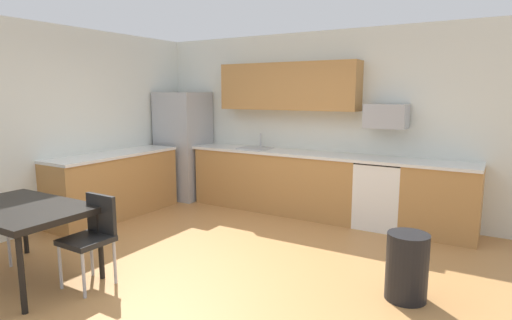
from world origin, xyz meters
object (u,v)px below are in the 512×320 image
Objects in this scene: microwave at (386,116)px; oven_range at (381,194)px; trash_bin at (407,267)px; chair_near_table at (92,233)px; refrigerator at (184,145)px; dining_table at (20,212)px.

oven_range is at bearing -90.00° from microwave.
oven_range reaches higher than trash_bin.
oven_range is 1.52× the size of trash_bin.
refrigerator is at bearing 115.85° from chair_near_table.
dining_table is 0.75m from chair_near_table.
dining_table is (-2.56, -3.43, 0.22)m from oven_range.
microwave is (-0.00, 0.10, 1.04)m from oven_range.
trash_bin is at bearing -24.43° from refrigerator.
oven_range is 1.69× the size of microwave.
dining_table is at bearing -155.76° from trash_bin.
oven_range is 1.07× the size of chair_near_table.
refrigerator reaches higher than dining_table.
chair_near_table is (1.49, -3.07, -0.40)m from refrigerator.
trash_bin is at bearing -69.35° from oven_range.
chair_near_table is at bearing -155.36° from trash_bin.
dining_table is at bearing -125.97° from microwave.
microwave is 0.90× the size of trash_bin.
chair_near_table reaches higher than dining_table.
refrigerator is at bearing 103.63° from dining_table.
oven_range is 4.28m from dining_table.
chair_near_table is 2.89m from trash_bin.
refrigerator is 3.40m from oven_range.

